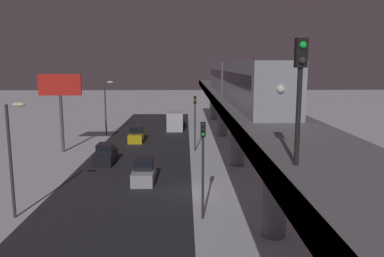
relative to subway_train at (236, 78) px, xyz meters
The scene contains 14 objects.
ground_plane 14.12m from the subway_train, 61.82° to the left, with size 240.00×240.00×0.00m, color silver.
avenue_asphalt 16.57m from the subway_train, 44.20° to the left, with size 11.00×96.07×0.01m, color #28282D.
elevated_railway 10.24m from the subway_train, 89.47° to the left, with size 5.00×96.07×6.81m.
subway_train is the anchor object (origin of this frame).
rail_signal 27.33m from the subway_train, 86.60° to the left, with size 0.36×0.41×4.00m.
sedan_yellow 17.52m from the subway_train, 42.49° to the right, with size 1.91×4.42×1.97m.
sedan_black 15.48m from the subway_train, ahead, with size 1.80×4.28×1.97m.
sedan_silver_2 13.56m from the subway_train, 37.86° to the left, with size 1.80×4.66×1.97m.
box_truck 22.76m from the subway_train, 71.73° to the right, with size 2.40×7.40×2.80m.
traffic_light_near 16.46m from the subway_train, 75.16° to the left, with size 0.32×0.44×6.40m.
traffic_light_mid 7.63m from the subway_train, 49.37° to the right, with size 0.32×0.44×6.40m.
commercial_billboard 19.88m from the subway_train, 13.16° to the right, with size 4.80×0.36×8.90m.
street_lamp_near 22.35m from the subway_train, 42.51° to the left, with size 1.35×0.44×7.65m.
street_lamp_far 22.50m from the subway_train, 42.95° to the right, with size 1.35×0.44×7.65m.
Camera 1 is at (-0.11, 29.37, 10.02)m, focal length 36.12 mm.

